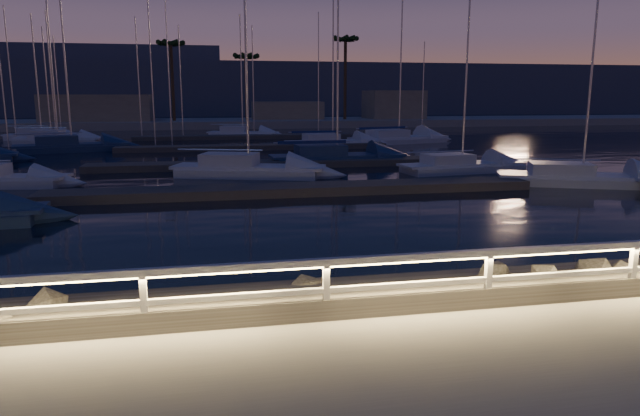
# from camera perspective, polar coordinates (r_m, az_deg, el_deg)

# --- Properties ---
(ground) EXTENTS (400.00, 400.00, 0.00)m
(ground) POSITION_cam_1_polar(r_m,az_deg,el_deg) (10.59, 11.43, -9.89)
(ground) COLOR gray
(ground) RESTS_ON ground
(harbor_water) EXTENTS (400.00, 440.00, 0.60)m
(harbor_water) POSITION_cam_1_polar(r_m,az_deg,el_deg) (40.77, -5.75, 4.46)
(harbor_water) COLOR black
(harbor_water) RESTS_ON ground
(guard_rail) EXTENTS (44.11, 0.12, 1.06)m
(guard_rail) POSITION_cam_1_polar(r_m,az_deg,el_deg) (10.31, 11.25, -5.91)
(guard_rail) COLOR white
(guard_rail) RESTS_ON ground
(floating_docks) EXTENTS (22.00, 36.00, 0.40)m
(floating_docks) POSITION_cam_1_polar(r_m,az_deg,el_deg) (41.97, -5.94, 5.42)
(floating_docks) COLOR #5F574F
(floating_docks) RESTS_ON ground
(far_shore) EXTENTS (160.00, 14.00, 5.20)m
(far_shore) POSITION_cam_1_polar(r_m,az_deg,el_deg) (83.29, -8.81, 8.66)
(far_shore) COLOR gray
(far_shore) RESTS_ON ground
(palm_left) EXTENTS (3.00, 3.00, 11.20)m
(palm_left) POSITION_cam_1_polar(r_m,az_deg,el_deg) (81.43, -14.70, 15.31)
(palm_left) COLOR #4E3824
(palm_left) RESTS_ON ground
(palm_center) EXTENTS (3.00, 3.00, 9.70)m
(palm_center) POSITION_cam_1_polar(r_m,az_deg,el_deg) (82.45, -7.43, 14.58)
(palm_center) COLOR #4E3824
(palm_center) RESTS_ON ground
(palm_right) EXTENTS (3.00, 3.00, 12.20)m
(palm_right) POSITION_cam_1_polar(r_m,az_deg,el_deg) (83.81, 2.56, 16.14)
(palm_right) COLOR #4E3824
(palm_right) RESTS_ON ground
(distant_hills) EXTENTS (230.00, 37.50, 18.00)m
(distant_hills) POSITION_cam_1_polar(r_m,az_deg,el_deg) (143.93, -18.96, 10.97)
(distant_hills) COLOR #3B445C
(distant_hills) RESTS_ON ground
(sailboat_c) EXTENTS (7.70, 3.22, 12.69)m
(sailboat_c) POSITION_cam_1_polar(r_m,az_deg,el_deg) (34.04, 13.72, 4.18)
(sailboat_c) COLOR silver
(sailboat_c) RESTS_ON ground
(sailboat_f) EXTENTS (8.55, 4.81, 14.07)m
(sailboat_f) POSITION_cam_1_polar(r_m,az_deg,el_deg) (31.59, -7.55, 3.98)
(sailboat_f) COLOR silver
(sailboat_f) RESTS_ON ground
(sailboat_g) EXTENTS (8.85, 3.04, 14.81)m
(sailboat_g) POSITION_cam_1_polar(r_m,az_deg,el_deg) (37.36, 1.37, 5.16)
(sailboat_g) COLOR navy
(sailboat_g) RESTS_ON ground
(sailboat_h) EXTENTS (8.27, 5.19, 13.61)m
(sailboat_h) POSITION_cam_1_polar(r_m,az_deg,el_deg) (31.09, 24.34, 2.87)
(sailboat_h) COLOR silver
(sailboat_h) RESTS_ON ground
(sailboat_i) EXTENTS (8.02, 3.25, 13.37)m
(sailboat_i) POSITION_cam_1_polar(r_m,az_deg,el_deg) (57.75, -24.91, 6.28)
(sailboat_i) COLOR silver
(sailboat_i) RESTS_ON ground
(sailboat_j) EXTENTS (8.77, 4.66, 14.41)m
(sailboat_j) POSITION_cam_1_polar(r_m,az_deg,el_deg) (49.64, -23.82, 5.73)
(sailboat_j) COLOR navy
(sailboat_j) RESTS_ON ground
(sailboat_k) EXTENTS (8.33, 3.24, 13.79)m
(sailboat_k) POSITION_cam_1_polar(r_m,az_deg,el_deg) (49.49, 1.03, 6.61)
(sailboat_k) COLOR silver
(sailboat_k) RESTS_ON ground
(sailboat_l) EXTENTS (10.09, 5.47, 16.45)m
(sailboat_l) POSITION_cam_1_polar(r_m,az_deg,el_deg) (53.96, 7.65, 6.93)
(sailboat_l) COLOR silver
(sailboat_l) RESTS_ON ground
(sailboat_m) EXTENTS (7.40, 3.23, 12.27)m
(sailboat_m) POSITION_cam_1_polar(r_m,az_deg,el_deg) (64.04, -26.21, 6.53)
(sailboat_m) COLOR silver
(sailboat_m) RESTS_ON ground
(sailboat_n) EXTENTS (7.71, 4.65, 12.74)m
(sailboat_n) POSITION_cam_1_polar(r_m,az_deg,el_deg) (62.23, -7.91, 7.45)
(sailboat_n) COLOR silver
(sailboat_n) RESTS_ON ground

